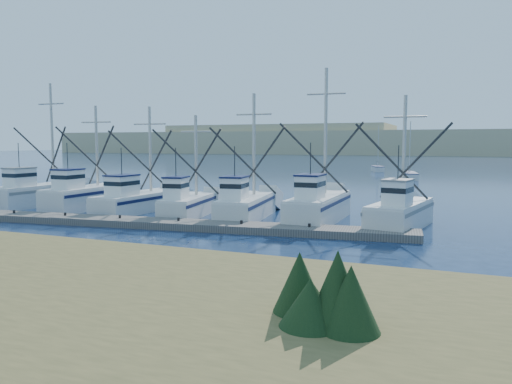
% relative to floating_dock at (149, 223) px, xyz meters
% --- Properties ---
extents(ground, '(500.00, 500.00, 0.00)m').
position_rel_floating_dock_xyz_m(ground, '(10.10, -6.56, -0.21)').
color(ground, '#0D1D3B').
rests_on(ground, ground).
extents(floating_dock, '(32.14, 5.60, 0.43)m').
position_rel_floating_dock_xyz_m(floating_dock, '(0.00, 0.00, 0.00)').
color(floating_dock, slate).
rests_on(floating_dock, ground).
extents(dune_ridge, '(360.00, 60.00, 10.00)m').
position_rel_floating_dock_xyz_m(dune_ridge, '(10.10, 203.44, 4.79)').
color(dune_ridge, tan).
rests_on(dune_ridge, ground).
extents(trawler_fleet, '(31.79, 8.62, 10.06)m').
position_rel_floating_dock_xyz_m(trawler_fleet, '(-0.51, 5.05, 0.77)').
color(trawler_fleet, silver).
rests_on(trawler_fleet, ground).
extents(sailboat_near, '(3.12, 7.11, 8.10)m').
position_rel_floating_dock_xyz_m(sailboat_near, '(11.24, 47.08, 0.27)').
color(sailboat_near, silver).
rests_on(sailboat_near, ground).
extents(sailboat_far, '(3.05, 5.40, 8.10)m').
position_rel_floating_dock_xyz_m(sailboat_far, '(4.40, 64.08, 0.29)').
color(sailboat_far, silver).
rests_on(sailboat_far, ground).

